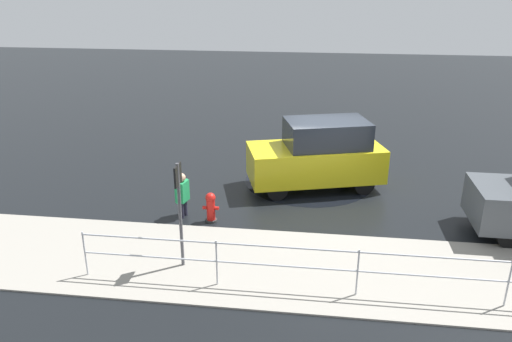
# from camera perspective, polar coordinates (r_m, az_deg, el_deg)

# --- Properties ---
(ground_plane) EXTENTS (60.00, 60.00, 0.00)m
(ground_plane) POSITION_cam_1_polar(r_m,az_deg,el_deg) (14.79, 7.95, -2.52)
(ground_plane) COLOR black
(kerb_strip) EXTENTS (24.00, 3.20, 0.04)m
(kerb_strip) POSITION_cam_1_polar(r_m,az_deg,el_deg) (11.06, 7.96, -11.11)
(kerb_strip) COLOR gray
(kerb_strip) RESTS_ON ground
(moving_hatchback) EXTENTS (4.22, 2.74, 2.06)m
(moving_hatchback) POSITION_cam_1_polar(r_m,az_deg,el_deg) (14.84, 7.13, 1.85)
(moving_hatchback) COLOR yellow
(moving_hatchback) RESTS_ON ground
(fire_hydrant) EXTENTS (0.42, 0.31, 0.80)m
(fire_hydrant) POSITION_cam_1_polar(r_m,az_deg,el_deg) (12.88, -5.19, -4.16)
(fire_hydrant) COLOR red
(fire_hydrant) RESTS_ON ground
(pedestrian) EXTENTS (0.32, 0.56, 1.22)m
(pedestrian) POSITION_cam_1_polar(r_m,az_deg,el_deg) (13.12, -8.43, -2.47)
(pedestrian) COLOR #1E8C4C
(pedestrian) RESTS_ON ground
(metal_railing) EXTENTS (11.19, 0.04, 1.05)m
(metal_railing) POSITION_cam_1_polar(r_m,az_deg,el_deg) (9.98, 11.61, -10.37)
(metal_railing) COLOR #B7BABF
(metal_railing) RESTS_ON ground
(sign_post) EXTENTS (0.07, 0.44, 2.40)m
(sign_post) POSITION_cam_1_polar(r_m,az_deg,el_deg) (10.49, -8.76, -3.36)
(sign_post) COLOR #4C4C51
(sign_post) RESTS_ON ground
(puddle_patch) EXTENTS (3.94, 3.94, 0.01)m
(puddle_patch) POSITION_cam_1_polar(r_m,az_deg,el_deg) (15.62, 5.99, -1.10)
(puddle_patch) COLOR black
(puddle_patch) RESTS_ON ground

